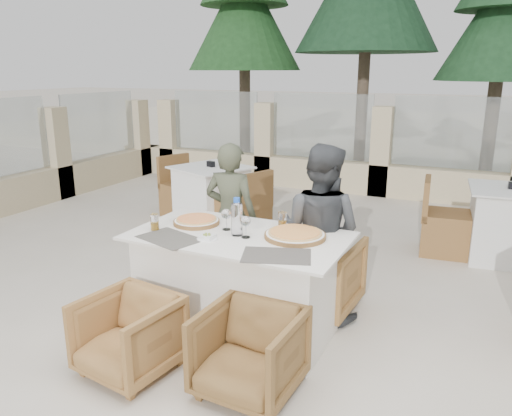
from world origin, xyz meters
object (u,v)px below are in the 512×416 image
at_px(armchair_near_right, 249,352).
at_px(diner_right, 320,232).
at_px(beer_glass_right, 282,220).
at_px(bg_table_a, 212,196).
at_px(beer_glass_left, 155,222).
at_px(diner_left, 231,216).
at_px(pizza_right, 295,234).
at_px(wine_glass_near, 246,226).
at_px(bg_table_b, 508,225).
at_px(armchair_near_left, 129,335).
at_px(water_bottle, 237,217).
at_px(armchair_far_left, 242,265).
at_px(armchair_far_right, 316,274).
at_px(pizza_left, 197,221).
at_px(wine_glass_centre, 226,218).
at_px(olive_dish, 207,236).
at_px(dining_table, 239,283).

xyz_separation_m(armchair_near_right, diner_right, (0.05, 1.17, 0.43)).
xyz_separation_m(beer_glass_right, bg_table_a, (-1.77, 1.94, -0.45)).
relative_size(beer_glass_left, diner_left, 0.09).
height_order(pizza_right, diner_left, diner_left).
bearing_deg(armchair_near_right, diner_right, 90.15).
height_order(wine_glass_near, bg_table_b, wine_glass_near).
distance_m(wine_glass_near, diner_left, 0.93).
distance_m(armchair_near_left, diner_right, 1.63).
relative_size(water_bottle, armchair_near_right, 0.47).
distance_m(armchair_far_left, bg_table_b, 2.88).
height_order(armchair_far_right, diner_left, diner_left).
relative_size(pizza_left, beer_glass_right, 2.84).
distance_m(beer_glass_right, diner_left, 0.82).
height_order(pizza_left, beer_glass_left, beer_glass_left).
xyz_separation_m(diner_left, diner_right, (0.92, -0.22, 0.04)).
bearing_deg(beer_glass_right, armchair_far_left, 149.70).
bearing_deg(beer_glass_left, armchair_far_right, 35.26).
xyz_separation_m(pizza_left, diner_left, (-0.02, 0.61, -0.13)).
xyz_separation_m(pizza_left, bg_table_a, (-1.11, 2.12, -0.41)).
xyz_separation_m(wine_glass_centre, diner_right, (0.61, 0.43, -0.16)).
distance_m(pizza_left, olive_dish, 0.39).
xyz_separation_m(water_bottle, beer_glass_right, (0.24, 0.29, -0.08)).
bearing_deg(diner_right, armchair_near_left, 63.55).
distance_m(beer_glass_left, armchair_far_right, 1.39).
bearing_deg(pizza_left, armchair_near_left, -88.10).
bearing_deg(wine_glass_near, pizza_left, 165.14).
bearing_deg(olive_dish, dining_table, 50.29).
bearing_deg(beer_glass_right, bg_table_b, 53.63).
bearing_deg(armchair_far_left, bg_table_b, -134.36).
bearing_deg(armchair_far_left, bg_table_a, -48.85).
bearing_deg(armchair_far_right, wine_glass_centre, 45.60).
bearing_deg(armchair_far_left, wine_glass_centre, 107.31).
bearing_deg(wine_glass_near, diner_right, 53.55).
relative_size(wine_glass_near, armchair_near_right, 0.31).
height_order(armchair_near_left, armchair_near_right, armchair_near_right).
distance_m(pizza_left, diner_right, 0.98).
distance_m(armchair_near_right, bg_table_b, 3.49).
relative_size(olive_dish, diner_left, 0.08).
bearing_deg(armchair_far_right, bg_table_b, -123.06).
relative_size(armchair_near_left, diner_right, 0.41).
xyz_separation_m(armchair_far_right, diner_right, (0.04, -0.08, 0.39)).
xyz_separation_m(dining_table, olive_dish, (-0.16, -0.19, 0.41)).
distance_m(beer_glass_left, beer_glass_right, 0.97).
bearing_deg(bg_table_a, beer_glass_right, -26.54).
height_order(armchair_near_left, bg_table_b, bg_table_b).
relative_size(pizza_right, water_bottle, 1.57).
xyz_separation_m(wine_glass_centre, olive_dish, (-0.02, -0.25, -0.07)).
xyz_separation_m(dining_table, armchair_near_right, (0.42, -0.68, -0.11)).
bearing_deg(dining_table, wine_glass_centre, 154.88).
height_order(wine_glass_centre, armchair_far_right, wine_glass_centre).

